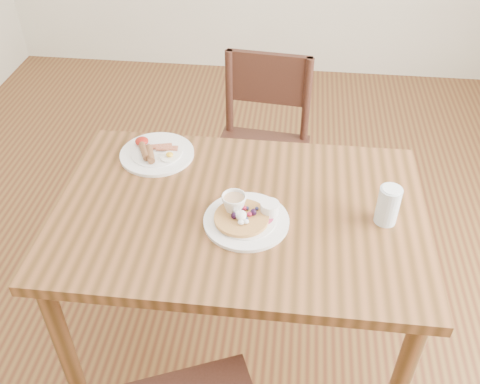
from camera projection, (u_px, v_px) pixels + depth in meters
The scene contains 7 objects.
ground at pixel (240, 345), 2.21m from camera, with size 5.00×5.00×0.00m, color #582D19.
dining_table at pixel (240, 231), 1.79m from camera, with size 1.20×0.80×0.75m.
chair_far at pixel (262, 144), 2.46m from camera, with size 0.46×0.46×0.88m.
pancake_plate at pixel (248, 218), 1.67m from camera, with size 0.27×0.27×0.06m.
breakfast_plate at pixel (156, 153), 1.95m from camera, with size 0.27×0.27×0.04m.
teacup_saucer at pixel (234, 207), 1.68m from camera, with size 0.14×0.14×0.08m.
water_glass at pixel (388, 205), 1.64m from camera, with size 0.07×0.07×0.13m, color silver.
Camera 1 is at (0.15, -1.29, 1.89)m, focal length 40.00 mm.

